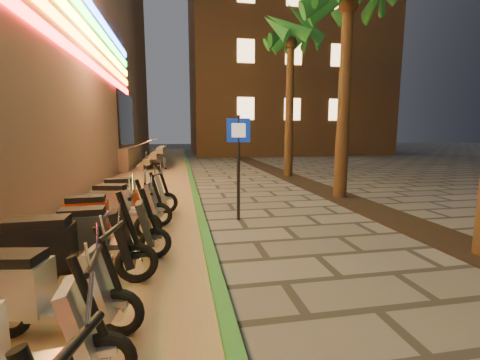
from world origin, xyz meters
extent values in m
cube|color=#8C7251|center=(-2.60, 10.00, 0.01)|extent=(3.40, 60.00, 0.01)
cube|color=#286B29|center=(-0.90, 10.00, 0.05)|extent=(0.18, 60.00, 0.10)
cube|color=black|center=(3.60, 5.00, 0.01)|extent=(1.20, 40.00, 0.02)
cube|color=black|center=(-4.45, 18.00, 2.80)|extent=(0.08, 5.00, 3.00)
cube|color=gray|center=(-6.50, 18.00, 0.60)|extent=(5.00, 6.00, 1.20)
cube|color=#FF1414|center=(-4.45, 6.00, 4.50)|extent=(0.06, 26.00, 0.28)
cube|color=gray|center=(-3.50, 18.00, 0.15)|extent=(0.35, 5.00, 0.30)
cube|color=gray|center=(-3.15, 18.00, 0.45)|extent=(0.35, 5.00, 0.30)
cube|color=gray|center=(-2.80, 18.00, 0.75)|extent=(0.35, 5.00, 0.30)
cube|color=gray|center=(-2.45, 18.00, 1.05)|extent=(0.35, 5.00, 0.30)
cylinder|color=silver|center=(-3.90, 16.00, 1.25)|extent=(2.09, 0.06, 0.81)
cylinder|color=silver|center=(-3.90, 20.00, 1.25)|extent=(2.09, 0.06, 0.81)
cube|color=brown|center=(9.00, 32.00, 12.50)|extent=(18.00, 16.00, 25.00)
cube|color=#FFD38C|center=(4.00, 23.97, 4.00)|extent=(1.40, 0.06, 1.80)
cube|color=#FFD38C|center=(8.00, 23.97, 4.00)|extent=(1.40, 0.06, 1.80)
cube|color=#FFD38C|center=(12.00, 23.97, 4.00)|extent=(1.40, 0.06, 1.80)
cube|color=#FFD38C|center=(4.00, 23.97, 8.50)|extent=(1.40, 0.06, 1.80)
cube|color=#FFD38C|center=(8.00, 23.97, 8.50)|extent=(1.40, 0.06, 1.80)
cube|color=#FFD38C|center=(12.00, 23.97, 8.50)|extent=(1.40, 0.06, 1.80)
cylinder|color=#472D19|center=(3.60, 7.00, 2.85)|extent=(0.40, 0.40, 5.70)
sphere|color=#472D19|center=(3.60, 7.00, 5.70)|extent=(0.56, 0.56, 0.56)
cone|color=#174C18|center=(3.75, 7.87, 6.15)|extent=(2.00, 0.93, 1.52)
cylinder|color=#472D19|center=(3.60, 12.00, 2.98)|extent=(0.40, 0.40, 5.95)
sphere|color=#472D19|center=(3.60, 12.00, 5.95)|extent=(0.56, 0.56, 0.56)
cone|color=#174C18|center=(4.49, 12.00, 6.40)|extent=(0.60, 1.93, 1.52)
cone|color=#174C18|center=(4.28, 12.57, 6.40)|extent=(1.70, 1.86, 1.52)
cone|color=#174C18|center=(3.75, 12.87, 6.40)|extent=(2.00, 0.93, 1.52)
cone|color=#174C18|center=(3.16, 12.77, 6.40)|extent=(1.97, 1.48, 1.52)
cone|color=#174C18|center=(2.77, 12.30, 6.40)|extent=(1.22, 2.02, 1.52)
cone|color=#174C18|center=(2.77, 11.70, 6.40)|extent=(1.22, 2.02, 1.52)
cone|color=#174C18|center=(3.16, 11.23, 6.40)|extent=(1.97, 1.48, 1.52)
cone|color=#174C18|center=(3.75, 11.13, 6.40)|extent=(2.00, 0.93, 1.52)
cone|color=#174C18|center=(4.28, 11.43, 6.40)|extent=(1.70, 1.86, 1.52)
cylinder|color=black|center=(-0.04, 4.90, 1.20)|extent=(0.08, 0.08, 2.40)
cube|color=#0C269D|center=(-0.05, 4.88, 2.06)|extent=(0.53, 0.07, 0.53)
cube|color=white|center=(-0.05, 4.86, 2.06)|extent=(0.31, 0.04, 0.31)
cube|color=white|center=(-2.09, 0.13, 0.58)|extent=(0.29, 0.41, 0.68)
cylinder|color=black|center=(-2.02, 0.14, 0.78)|extent=(0.27, 0.09, 0.72)
cylinder|color=black|center=(-1.97, 0.14, 1.09)|extent=(0.09, 0.56, 0.04)
cube|color=white|center=(-1.95, 0.14, 0.37)|extent=(0.22, 0.15, 0.06)
torus|color=black|center=(-3.04, 1.02, 0.25)|extent=(0.51, 0.17, 0.51)
cylinder|color=silver|center=(-3.04, 1.02, 0.25)|extent=(0.15, 0.12, 0.14)
torus|color=black|center=(-1.97, 0.85, 0.25)|extent=(0.51, 0.17, 0.51)
cylinder|color=silver|center=(-1.97, 0.85, 0.25)|extent=(0.15, 0.12, 0.14)
cube|color=#ADAEB6|center=(-2.51, 0.94, 0.29)|extent=(0.58, 0.41, 0.08)
cube|color=#ADAEB6|center=(-2.96, 1.01, 0.53)|extent=(0.73, 0.47, 0.49)
cube|color=black|center=(-2.96, 1.01, 0.82)|extent=(0.64, 0.40, 0.12)
cube|color=#ADAEB6|center=(-2.10, 0.87, 0.58)|extent=(0.32, 0.42, 0.68)
cylinder|color=black|center=(-2.03, 0.86, 0.78)|extent=(0.27, 0.11, 0.72)
cylinder|color=black|center=(-1.98, 0.85, 1.09)|extent=(0.13, 0.56, 0.04)
cube|color=#ADAEB6|center=(-1.97, 0.85, 0.37)|extent=(0.23, 0.17, 0.06)
torus|color=black|center=(-3.15, 1.95, 0.28)|extent=(0.57, 0.14, 0.56)
cylinder|color=silver|center=(-3.15, 1.95, 0.28)|extent=(0.16, 0.12, 0.15)
torus|color=black|center=(-1.94, 2.02, 0.28)|extent=(0.57, 0.14, 0.56)
cylinder|color=silver|center=(-1.94, 2.02, 0.28)|extent=(0.16, 0.12, 0.15)
cube|color=black|center=(-2.56, 1.98, 0.32)|extent=(0.62, 0.40, 0.09)
cube|color=black|center=(-3.07, 1.95, 0.60)|extent=(0.78, 0.46, 0.54)
cube|color=black|center=(-3.07, 1.95, 0.91)|extent=(0.69, 0.39, 0.13)
cube|color=black|center=(-2.09, 2.01, 0.65)|extent=(0.31, 0.45, 0.76)
cylinder|color=black|center=(-2.02, 2.02, 0.87)|extent=(0.30, 0.09, 0.80)
cylinder|color=black|center=(-1.96, 2.02, 1.21)|extent=(0.09, 0.63, 0.05)
cube|color=black|center=(-1.94, 2.02, 0.41)|extent=(0.25, 0.17, 0.06)
torus|color=black|center=(-2.88, 2.77, 0.26)|extent=(0.52, 0.13, 0.52)
cylinder|color=silver|center=(-2.88, 2.77, 0.26)|extent=(0.15, 0.11, 0.14)
torus|color=black|center=(-1.77, 2.84, 0.26)|extent=(0.52, 0.13, 0.52)
cylinder|color=silver|center=(-1.77, 2.84, 0.26)|extent=(0.15, 0.11, 0.14)
cube|color=#272A2C|center=(-2.33, 2.81, 0.30)|extent=(0.57, 0.37, 0.08)
cube|color=#272A2C|center=(-2.80, 2.78, 0.55)|extent=(0.72, 0.42, 0.50)
cube|color=black|center=(-2.80, 2.78, 0.83)|extent=(0.64, 0.36, 0.12)
cube|color=#272A2C|center=(-1.90, 2.83, 0.60)|extent=(0.29, 0.41, 0.70)
cylinder|color=black|center=(-1.83, 2.84, 0.79)|extent=(0.28, 0.09, 0.74)
cylinder|color=black|center=(-1.79, 2.84, 1.11)|extent=(0.08, 0.58, 0.04)
cube|color=#272A2C|center=(-1.77, 2.84, 0.38)|extent=(0.23, 0.15, 0.06)
torus|color=black|center=(-3.08, 3.72, 0.26)|extent=(0.53, 0.14, 0.52)
cylinder|color=silver|center=(-3.08, 3.72, 0.26)|extent=(0.15, 0.11, 0.14)
torus|color=black|center=(-1.96, 3.82, 0.26)|extent=(0.53, 0.14, 0.52)
cylinder|color=silver|center=(-1.96, 3.82, 0.26)|extent=(0.15, 0.11, 0.14)
cube|color=maroon|center=(-2.53, 3.77, 0.30)|extent=(0.58, 0.39, 0.08)
cube|color=maroon|center=(-3.00, 3.73, 0.55)|extent=(0.73, 0.44, 0.50)
cube|color=black|center=(-3.00, 3.73, 0.84)|extent=(0.65, 0.37, 0.12)
cube|color=maroon|center=(-2.10, 3.81, 0.60)|extent=(0.30, 0.42, 0.70)
cylinder|color=black|center=(-2.03, 3.81, 0.80)|extent=(0.28, 0.09, 0.74)
cylinder|color=black|center=(-1.98, 3.82, 1.12)|extent=(0.09, 0.58, 0.04)
cube|color=maroon|center=(-1.96, 3.82, 0.38)|extent=(0.23, 0.16, 0.06)
torus|color=black|center=(-2.91, 4.92, 0.26)|extent=(0.54, 0.21, 0.53)
cylinder|color=silver|center=(-2.91, 4.92, 0.26)|extent=(0.16, 0.13, 0.14)
torus|color=black|center=(-1.80, 4.68, 0.26)|extent=(0.54, 0.21, 0.53)
cylinder|color=silver|center=(-1.80, 4.68, 0.26)|extent=(0.16, 0.13, 0.14)
cube|color=silver|center=(-2.36, 4.80, 0.30)|extent=(0.62, 0.46, 0.08)
cube|color=silver|center=(-2.83, 4.90, 0.56)|extent=(0.78, 0.53, 0.51)
cube|color=black|center=(-2.83, 4.90, 0.85)|extent=(0.68, 0.45, 0.12)
cube|color=silver|center=(-1.94, 4.71, 0.61)|extent=(0.35, 0.45, 0.71)
cylinder|color=black|center=(-1.87, 4.70, 0.81)|extent=(0.29, 0.13, 0.75)
cylinder|color=black|center=(-1.82, 4.69, 1.14)|extent=(0.17, 0.59, 0.04)
cube|color=silver|center=(-1.80, 4.68, 0.39)|extent=(0.25, 0.19, 0.06)
torus|color=black|center=(-2.86, 5.69, 0.27)|extent=(0.55, 0.17, 0.54)
cylinder|color=silver|center=(-2.86, 5.69, 0.27)|extent=(0.16, 0.12, 0.15)
torus|color=black|center=(-1.70, 5.83, 0.27)|extent=(0.55, 0.17, 0.54)
cylinder|color=silver|center=(-1.70, 5.83, 0.27)|extent=(0.16, 0.12, 0.15)
cube|color=#A4A5AC|center=(-2.29, 5.75, 0.31)|extent=(0.61, 0.42, 0.08)
cube|color=#A4A5AC|center=(-2.78, 5.70, 0.57)|extent=(0.77, 0.48, 0.52)
cube|color=black|center=(-2.78, 5.70, 0.88)|extent=(0.68, 0.41, 0.13)
cube|color=#A4A5AC|center=(-1.84, 5.81, 0.63)|extent=(0.33, 0.45, 0.73)
cylinder|color=black|center=(-1.77, 5.82, 0.83)|extent=(0.29, 0.11, 0.77)
cylinder|color=black|center=(-1.72, 5.82, 1.17)|extent=(0.12, 0.61, 0.05)
cube|color=#A4A5AC|center=(-1.70, 5.83, 0.40)|extent=(0.25, 0.17, 0.06)
camera|label=1|loc=(-1.33, -2.24, 2.00)|focal=24.00mm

